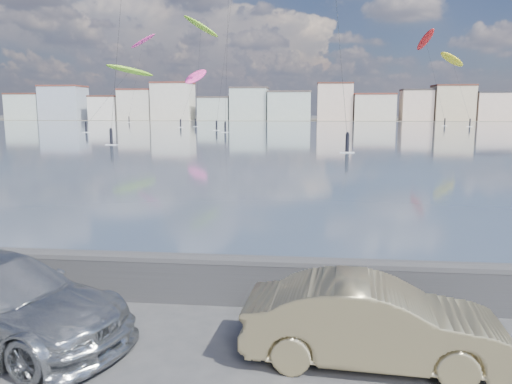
# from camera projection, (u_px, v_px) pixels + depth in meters

# --- Properties ---
(ground) EXTENTS (700.00, 700.00, 0.00)m
(ground) POSITION_uv_depth(u_px,v_px,m) (167.00, 366.00, 8.02)
(ground) COLOR #333335
(ground) RESTS_ON ground
(bay_water) EXTENTS (500.00, 177.00, 0.00)m
(bay_water) POSITION_uv_depth(u_px,v_px,m) (299.00, 131.00, 97.76)
(bay_water) COLOR #384759
(bay_water) RESTS_ON ground
(far_shore_strip) EXTENTS (500.00, 60.00, 0.00)m
(far_shore_strip) POSITION_uv_depth(u_px,v_px,m) (306.00, 120.00, 204.17)
(far_shore_strip) COLOR #4C473D
(far_shore_strip) RESTS_ON ground
(seawall) EXTENTS (400.00, 0.36, 1.08)m
(seawall) POSITION_uv_depth(u_px,v_px,m) (203.00, 276.00, 10.58)
(seawall) COLOR #28282B
(seawall) RESTS_ON ground
(far_buildings) EXTENTS (240.79, 13.26, 14.60)m
(far_buildings) POSITION_uv_depth(u_px,v_px,m) (309.00, 104.00, 189.32)
(far_buildings) COLOR #B7C6BC
(far_buildings) RESTS_ON ground
(car_champagne) EXTENTS (4.27, 1.74, 1.38)m
(car_champagne) POSITION_uv_depth(u_px,v_px,m) (373.00, 322.00, 8.04)
(car_champagne) COLOR tan
(car_champagne) RESTS_ON ground
(kitesurfer_0) EXTENTS (9.71, 10.43, 28.91)m
(kitesurfer_0) POSITION_uv_depth(u_px,v_px,m) (143.00, 42.00, 163.43)
(kitesurfer_0) COLOR #E5338C
(kitesurfer_0) RESTS_ON ground
(kitesurfer_1) EXTENTS (9.31, 14.34, 18.78)m
(kitesurfer_1) POSITION_uv_depth(u_px,v_px,m) (452.00, 60.00, 126.93)
(kitesurfer_1) COLOR yellow
(kitesurfer_1) RESTS_ON ground
(kitesurfer_2) EXTENTS (9.71, 9.70, 28.09)m
(kitesurfer_2) POSITION_uv_depth(u_px,v_px,m) (201.00, 27.00, 125.09)
(kitesurfer_2) COLOR #8CD826
(kitesurfer_2) RESTS_ON ground
(kitesurfer_4) EXTENTS (6.11, 17.43, 25.73)m
(kitesurfer_4) POSITION_uv_depth(u_px,v_px,m) (426.00, 41.00, 135.63)
(kitesurfer_4) COLOR red
(kitesurfer_4) RESTS_ON ground
(kitesurfer_10) EXTENTS (5.73, 17.13, 15.29)m
(kitesurfer_10) POSITION_uv_depth(u_px,v_px,m) (196.00, 77.00, 125.57)
(kitesurfer_10) COLOR #E5338C
(kitesurfer_10) RESTS_ON ground
(kitesurfer_11) EXTENTS (9.63, 20.79, 13.66)m
(kitesurfer_11) POSITION_uv_depth(u_px,v_px,m) (130.00, 71.00, 103.71)
(kitesurfer_11) COLOR #8CD826
(kitesurfer_11) RESTS_ON ground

